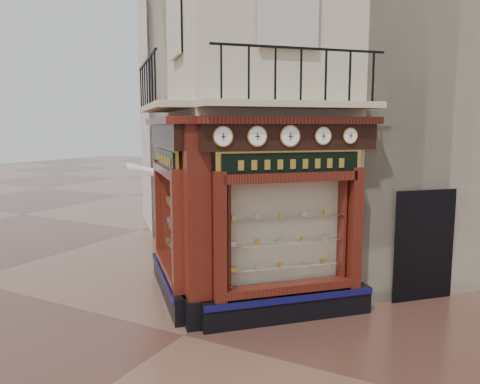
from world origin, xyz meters
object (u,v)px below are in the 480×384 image
Objects in this scene: signboard_left at (166,159)px; awning at (150,267)px; clock_b at (257,136)px; clock_d at (323,136)px; clock_c at (290,136)px; clock_a at (223,137)px; signboard_right at (291,164)px; clock_e at (350,136)px; corner_pilaster at (197,226)px.

awning is at bearing 4.43° from signboard_left.
clock_b is 1.10× the size of clock_d.
clock_c reaches higher than clock_b.
signboard_right is at bearing 4.65° from clock_a.
clock_b is at bearing -180.00° from clock_c.
clock_b is 6.01m from awning.
clock_c is 6.20m from awning.
signboard_right is (0.43, 0.59, -0.52)m from clock_b.
clock_e is 0.18× the size of awning.
clock_e is (0.88, 0.88, 0.00)m from clock_c.
corner_pilaster is 2.12m from signboard_left.
clock_e is at bearing 0.00° from clock_a.
awning is at bearing 108.55° from clock_b.
clock_e is 0.15× the size of signboard_right.
clock_c is 1.24m from clock_e.
corner_pilaster reaches higher than signboard_right.
clock_d is 0.17× the size of signboard_left.
signboard_right is (1.46, 1.01, 1.15)m from corner_pilaster.
clock_c is at bearing -137.71° from signboard_left.
clock_e is (1.78, 1.78, 0.00)m from clock_a.
clock_c is (0.90, 0.90, 0.00)m from clock_a.
clock_a reaches higher than clock_d.
clock_e reaches higher than signboard_left.
clock_c reaches higher than signboard_right.
clock_c is 0.20× the size of signboard_left.
clock_b is 0.90m from signboard_right.
signboard_left is at bearing -175.57° from awning.
signboard_left is (-2.94, 0.14, -0.52)m from clock_c.
clock_b is 0.94× the size of clock_c.
clock_c reaches higher than clock_e.
signboard_right is (4.73, -1.54, 3.10)m from awning.
clock_e is at bearing -0.00° from clock_c.
clock_e is at bearing -8.36° from corner_pilaster.
signboard_right is at bearing -10.25° from corner_pilaster.
clock_b is 0.18× the size of signboard_left.
signboard_right is at bearing 169.24° from clock_d.
clock_e is 3.92m from signboard_left.
clock_d reaches higher than awning.
signboard_left is at bearing 132.29° from clock_c.
clock_d is at bearing 0.00° from clock_a.
corner_pilaster is at bearing 157.38° from clock_b.
corner_pilaster reaches higher than clock_b.
corner_pilaster is 9.91× the size of clock_c.
corner_pilaster is 12.75× the size of clock_e.
clock_b is (0.45, 0.45, 0.00)m from clock_a.
clock_d is (0.92, 0.92, 0.00)m from clock_b.
signboard_left is at bearing 121.64° from clock_b.
clock_d is at bearing 0.00° from clock_b.
signboard_right is (-0.49, -0.33, -0.52)m from clock_d.
clock_b is 1.31m from clock_d.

